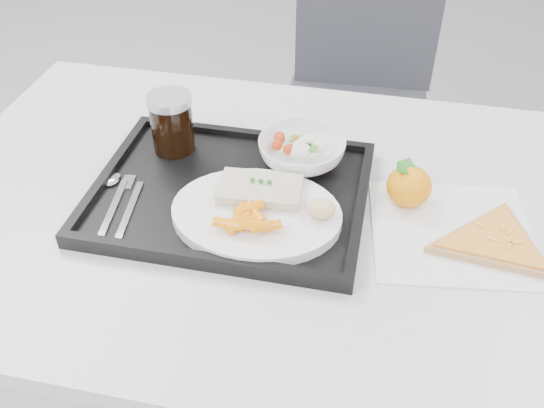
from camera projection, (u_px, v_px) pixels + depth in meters
table at (273, 232)px, 1.05m from camera, size 1.20×0.80×0.75m
chair at (359, 81)px, 1.78m from camera, size 0.44×0.44×0.93m
tray at (230, 194)px, 1.01m from camera, size 0.45×0.35×0.03m
dinner_plate at (256, 214)px, 0.95m from camera, size 0.27×0.27×0.02m
fish_fillet at (260, 189)px, 0.97m from camera, size 0.14×0.09×0.03m
bread_roll at (321, 209)px, 0.92m from camera, size 0.05×0.05×0.03m
salad_bowl at (302, 152)px, 1.06m from camera, size 0.15×0.15×0.05m
cola_glass at (172, 122)px, 1.07m from camera, size 0.08×0.08×0.11m
cutlery at (119, 197)px, 1.00m from camera, size 0.09×0.17×0.01m
napkin at (452, 232)px, 0.95m from camera, size 0.28×0.27×0.00m
tangerine at (409, 186)px, 0.99m from camera, size 0.09×0.09×0.07m
pizza_slice at (494, 242)px, 0.92m from camera, size 0.28×0.28×0.02m
carrot_pile at (247, 220)px, 0.91m from camera, size 0.10×0.07×0.03m
salad_contents at (300, 145)px, 1.05m from camera, size 0.10×0.07×0.02m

